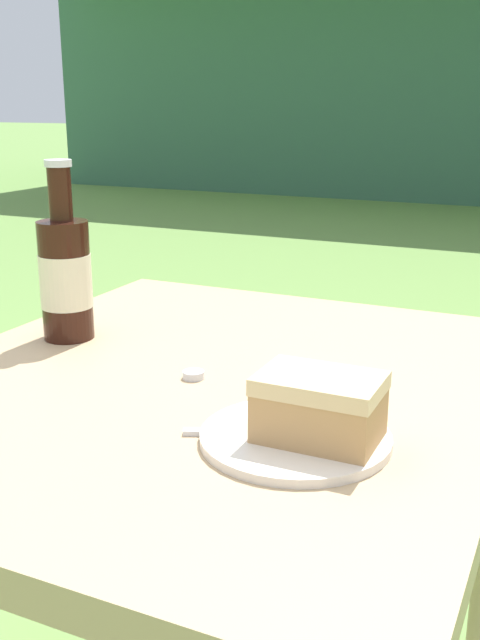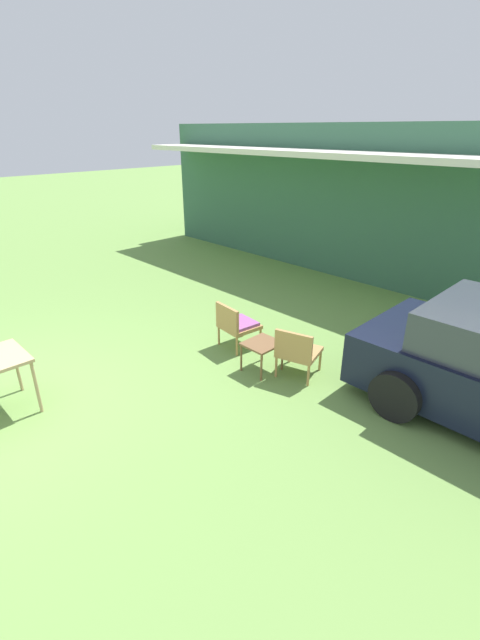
{
  "view_description": "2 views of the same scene",
  "coord_description": "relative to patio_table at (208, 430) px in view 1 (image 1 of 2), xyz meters",
  "views": [
    {
      "loc": [
        0.42,
        -0.81,
        1.1
      ],
      "look_at": [
        0.0,
        0.1,
        0.8
      ],
      "focal_mm": 42.0,
      "sensor_mm": 36.0,
      "label": 1
    },
    {
      "loc": [
        5.22,
        -0.91,
        3.24
      ],
      "look_at": [
        1.5,
        2.73,
        0.9
      ],
      "focal_mm": 24.0,
      "sensor_mm": 36.0,
      "label": 2
    }
  ],
  "objects": [
    {
      "name": "cake_on_plate",
      "position": [
        0.19,
        -0.13,
        0.11
      ],
      "size": [
        0.2,
        0.2,
        0.08
      ],
      "color": "silver",
      "rests_on": "patio_table"
    },
    {
      "name": "cola_bottle_near",
      "position": [
        -0.27,
        0.06,
        0.17
      ],
      "size": [
        0.08,
        0.08,
        0.27
      ],
      "color": "black",
      "rests_on": "patio_table"
    },
    {
      "name": "fork",
      "position": [
        0.13,
        -0.14,
        0.08
      ],
      "size": [
        0.15,
        0.07,
        0.01
      ],
      "color": "silver",
      "rests_on": "patio_table"
    },
    {
      "name": "patio_table",
      "position": [
        0.0,
        0.0,
        0.0
      ],
      "size": [
        0.75,
        0.87,
        0.75
      ],
      "color": "tan",
      "rests_on": "ground_plane"
    },
    {
      "name": "loose_bottle_cap",
      "position": [
        -0.01,
        -0.01,
        0.08
      ],
      "size": [
        0.03,
        0.03,
        0.01
      ],
      "color": "silver",
      "rests_on": "patio_table"
    }
  ]
}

